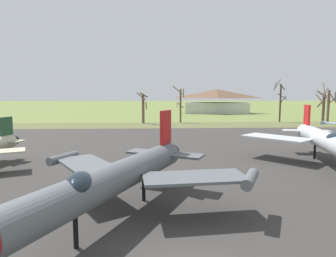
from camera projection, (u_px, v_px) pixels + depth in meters
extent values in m
cube|color=#383533|center=(167.00, 165.00, 27.17)|extent=(105.52, 58.15, 0.05)
cube|color=brown|center=(159.00, 125.00, 61.96)|extent=(165.52, 12.00, 0.06)
cylinder|color=#8EA3B2|center=(324.00, 123.00, 48.39)|extent=(1.93, 1.91, 0.51)
cylinder|color=silver|center=(327.00, 141.00, 26.09)|extent=(4.90, 14.32, 1.65)
cylinder|color=black|center=(304.00, 131.00, 33.42)|extent=(1.33, 1.15, 1.16)
cube|color=silver|center=(276.00, 138.00, 29.08)|extent=(6.35, 6.70, 0.15)
cube|color=red|center=(307.00, 115.00, 32.24)|extent=(0.62, 1.86, 2.18)
cube|color=silver|center=(293.00, 131.00, 32.57)|extent=(2.38, 1.98, 0.15)
cube|color=silver|center=(320.00, 131.00, 32.08)|extent=(2.38, 1.98, 0.15)
cylinder|color=black|center=(315.00, 152.00, 29.36)|extent=(0.22, 0.22, 1.54)
cylinder|color=#565B60|center=(115.00, 178.00, 14.86)|extent=(7.53, 12.98, 1.58)
cylinder|color=black|center=(170.00, 153.00, 21.40)|extent=(1.38, 1.27, 1.11)
ellipsoid|color=#19232D|center=(79.00, 185.00, 12.35)|extent=(1.14, 2.15, 1.07)
cube|color=#565B60|center=(87.00, 165.00, 18.25)|extent=(4.99, 5.96, 0.15)
cube|color=#565B60|center=(195.00, 177.00, 15.45)|extent=(5.68, 2.99, 0.15)
cylinder|color=#565B60|center=(63.00, 158.00, 20.10)|extent=(1.66, 2.53, 0.59)
cylinder|color=#565B60|center=(250.00, 179.00, 15.15)|extent=(1.66, 2.53, 0.59)
cube|color=red|center=(166.00, 127.00, 20.40)|extent=(0.85, 1.45, 2.35)
cube|color=#565B60|center=(145.00, 152.00, 21.03)|extent=(2.81, 2.39, 0.15)
cube|color=#565B60|center=(185.00, 156.00, 19.82)|extent=(2.81, 2.39, 0.15)
cylinder|color=black|center=(76.00, 232.00, 12.29)|extent=(0.21, 0.21, 1.48)
cylinder|color=black|center=(144.00, 190.00, 17.79)|extent=(0.21, 0.21, 1.48)
cylinder|color=black|center=(13.00, 140.00, 29.49)|extent=(1.07, 0.92, 0.92)
cube|color=#234C2D|center=(6.00, 126.00, 28.48)|extent=(0.54, 1.64, 1.78)
cube|color=#B7B293|center=(16.00, 141.00, 28.44)|extent=(1.66, 1.53, 0.12)
cylinder|color=brown|center=(143.00, 109.00, 65.66)|extent=(0.59, 0.59, 6.69)
cylinder|color=brown|center=(144.00, 95.00, 64.50)|extent=(1.87, 0.71, 1.19)
cylinder|color=brown|center=(146.00, 106.00, 65.60)|extent=(0.29, 1.55, 1.69)
cylinder|color=brown|center=(141.00, 96.00, 64.40)|extent=(2.07, 1.08, 1.75)
cylinder|color=brown|center=(181.00, 106.00, 67.62)|extent=(0.44, 0.44, 7.75)
cylinder|color=brown|center=(177.00, 104.00, 67.66)|extent=(0.44, 1.70, 1.27)
cylinder|color=brown|center=(183.00, 93.00, 67.25)|extent=(0.31, 1.49, 2.03)
cylinder|color=brown|center=(181.00, 106.00, 66.95)|extent=(1.42, 0.17, 1.16)
cylinder|color=brown|center=(178.00, 90.00, 66.18)|extent=(2.23, 1.81, 1.98)
cylinder|color=#42382D|center=(280.00, 103.00, 69.16)|extent=(0.40, 0.40, 8.92)
cylinder|color=#42382D|center=(282.00, 87.00, 68.05)|extent=(1.52, 0.31, 1.58)
cylinder|color=#42382D|center=(278.00, 84.00, 69.44)|extent=(1.86, 1.16, 2.22)
cylinder|color=#42382D|center=(283.00, 100.00, 69.40)|extent=(0.79, 1.78, 1.84)
cylinder|color=#42382D|center=(282.00, 97.00, 67.88)|extent=(2.30, 0.34, 1.48)
cylinder|color=#42382D|center=(275.00, 86.00, 69.34)|extent=(1.63, 2.36, 2.09)
cylinder|color=brown|center=(328.00, 107.00, 65.53)|extent=(0.55, 0.55, 7.48)
cylinder|color=brown|center=(333.00, 98.00, 64.27)|extent=(2.29, 0.72, 2.40)
cylinder|color=brown|center=(333.00, 100.00, 65.56)|extent=(0.52, 2.13, 1.46)
cylinder|color=brown|center=(335.00, 97.00, 64.62)|extent=(1.66, 2.29, 2.26)
cylinder|color=brown|center=(326.00, 92.00, 65.89)|extent=(1.79, 0.98, 2.05)
cylinder|color=brown|center=(324.00, 89.00, 65.34)|extent=(0.92, 2.23, 2.73)
cylinder|color=brown|center=(323.00, 108.00, 68.05)|extent=(0.63, 0.63, 6.86)
cylinder|color=brown|center=(321.00, 103.00, 68.80)|extent=(2.09, 0.82, 1.91)
cylinder|color=brown|center=(319.00, 98.00, 67.57)|extent=(0.68, 2.62, 2.09)
cylinder|color=brown|center=(323.00, 94.00, 67.07)|extent=(1.46, 1.73, 1.20)
cylinder|color=brown|center=(322.00, 94.00, 67.06)|extent=(1.55, 2.20, 1.85)
cube|color=beige|center=(216.00, 108.00, 103.40)|extent=(22.93, 14.68, 3.69)
pyramid|color=brown|center=(217.00, 94.00, 102.82)|extent=(24.08, 15.41, 3.14)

